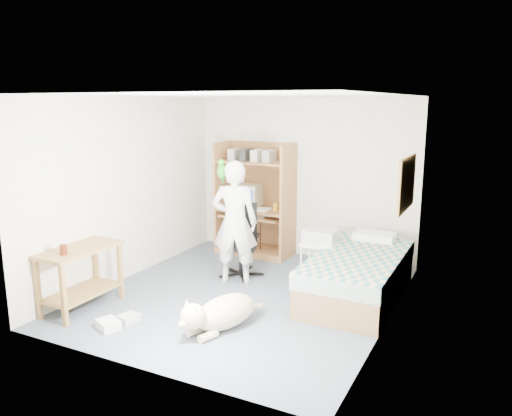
# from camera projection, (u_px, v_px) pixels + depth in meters

# --- Properties ---
(floor) EXTENTS (4.00, 4.00, 0.00)m
(floor) POSITION_uv_depth(u_px,v_px,m) (244.00, 296.00, 6.36)
(floor) COLOR #4A5565
(floor) RESTS_ON ground
(wall_back) EXTENTS (3.60, 0.02, 2.50)m
(wall_back) POSITION_uv_depth(u_px,v_px,m) (303.00, 178.00, 7.85)
(wall_back) COLOR beige
(wall_back) RESTS_ON floor
(wall_right) EXTENTS (0.02, 4.00, 2.50)m
(wall_right) POSITION_uv_depth(u_px,v_px,m) (393.00, 214.00, 5.31)
(wall_right) COLOR beige
(wall_right) RESTS_ON floor
(wall_left) EXTENTS (0.02, 4.00, 2.50)m
(wall_left) POSITION_uv_depth(u_px,v_px,m) (129.00, 189.00, 6.89)
(wall_left) COLOR beige
(wall_left) RESTS_ON floor
(ceiling) EXTENTS (3.60, 4.00, 0.02)m
(ceiling) POSITION_uv_depth(u_px,v_px,m) (243.00, 95.00, 5.84)
(ceiling) COLOR white
(ceiling) RESTS_ON wall_back
(computer_hutch) EXTENTS (1.20, 0.63, 1.80)m
(computer_hutch) POSITION_uv_depth(u_px,v_px,m) (256.00, 204.00, 8.01)
(computer_hutch) COLOR brown
(computer_hutch) RESTS_ON floor
(bed) EXTENTS (1.02, 2.02, 0.66)m
(bed) POSITION_uv_depth(u_px,v_px,m) (358.00, 275.00, 6.26)
(bed) COLOR brown
(bed) RESTS_ON floor
(side_desk) EXTENTS (0.50, 1.00, 0.75)m
(side_desk) POSITION_uv_depth(u_px,v_px,m) (80.00, 269.00, 5.88)
(side_desk) COLOR brown
(side_desk) RESTS_ON floor
(corkboard) EXTENTS (0.04, 0.94, 0.66)m
(corkboard) POSITION_uv_depth(u_px,v_px,m) (407.00, 184.00, 6.06)
(corkboard) COLOR #9E7E46
(corkboard) RESTS_ON wall_right
(office_chair) EXTENTS (0.58, 0.58, 1.01)m
(office_chair) POSITION_uv_depth(u_px,v_px,m) (241.00, 250.00, 7.08)
(office_chair) COLOR black
(office_chair) RESTS_ON floor
(person) EXTENTS (0.71, 0.58, 1.68)m
(person) POSITION_uv_depth(u_px,v_px,m) (235.00, 223.00, 6.68)
(person) COLOR silver
(person) RESTS_ON floor
(parrot) EXTENTS (0.12, 0.21, 0.34)m
(parrot) POSITION_uv_depth(u_px,v_px,m) (222.00, 170.00, 6.64)
(parrot) COLOR #1A8313
(parrot) RESTS_ON person
(dog) EXTENTS (0.61, 1.15, 0.44)m
(dog) POSITION_uv_depth(u_px,v_px,m) (221.00, 312.00, 5.39)
(dog) COLOR #CDB189
(dog) RESTS_ON floor
(printer_cart) EXTENTS (0.47, 0.38, 0.57)m
(printer_cart) POSITION_uv_depth(u_px,v_px,m) (320.00, 256.00, 6.75)
(printer_cart) COLOR white
(printer_cart) RESTS_ON floor
(printer) EXTENTS (0.42, 0.32, 0.18)m
(printer) POSITION_uv_depth(u_px,v_px,m) (320.00, 236.00, 6.69)
(printer) COLOR #ACACA7
(printer) RESTS_ON printer_cart
(crt_monitor) EXTENTS (0.41, 0.43, 0.36)m
(crt_monitor) POSITION_uv_depth(u_px,v_px,m) (248.00, 195.00, 8.06)
(crt_monitor) COLOR beige
(crt_monitor) RESTS_ON computer_hutch
(keyboard) EXTENTS (0.46, 0.19, 0.03)m
(keyboard) POSITION_uv_depth(u_px,v_px,m) (253.00, 215.00, 7.89)
(keyboard) COLOR beige
(keyboard) RESTS_ON computer_hutch
(pencil_cup) EXTENTS (0.08, 0.08, 0.12)m
(pencil_cup) POSITION_uv_depth(u_px,v_px,m) (276.00, 207.00, 7.77)
(pencil_cup) COLOR gold
(pencil_cup) RESTS_ON computer_hutch
(drink_glass) EXTENTS (0.08, 0.08, 0.12)m
(drink_glass) POSITION_uv_depth(u_px,v_px,m) (64.00, 249.00, 5.56)
(drink_glass) COLOR #42170A
(drink_glass) RESTS_ON side_desk
(floor_box_a) EXTENTS (0.31, 0.28, 0.10)m
(floor_box_a) POSITION_uv_depth(u_px,v_px,m) (108.00, 324.00, 5.43)
(floor_box_a) COLOR silver
(floor_box_a) RESTS_ON floor
(floor_box_b) EXTENTS (0.22, 0.25, 0.08)m
(floor_box_b) POSITION_uv_depth(u_px,v_px,m) (128.00, 318.00, 5.61)
(floor_box_b) COLOR #AFAFAA
(floor_box_b) RESTS_ON floor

